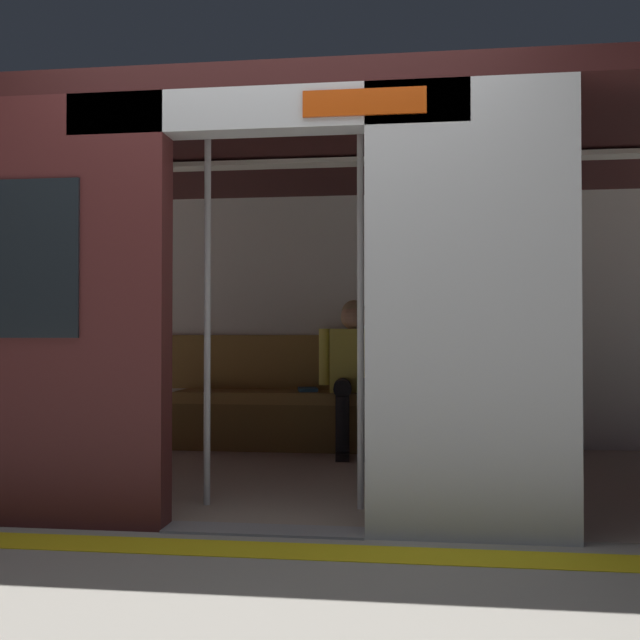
{
  "coord_description": "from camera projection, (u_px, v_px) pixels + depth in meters",
  "views": [
    {
      "loc": [
        -0.71,
        3.46,
        0.92
      ],
      "look_at": [
        -0.09,
        -1.37,
        1.01
      ],
      "focal_mm": 42.22,
      "sensor_mm": 36.0,
      "label": 1
    }
  ],
  "objects": [
    {
      "name": "ground_plane",
      "position": [
        264.0,
        531.0,
        3.51
      ],
      "size": [
        60.0,
        60.0,
        0.0
      ],
      "primitive_type": "plane",
      "color": "gray"
    },
    {
      "name": "platform_edge_strip",
      "position": [
        250.0,
        549.0,
        3.21
      ],
      "size": [
        8.0,
        0.24,
        0.01
      ],
      "primitive_type": "cube",
      "color": "yellow",
      "rests_on": "ground_plane"
    },
    {
      "name": "train_car",
      "position": [
        296.0,
        248.0,
        4.83
      ],
      "size": [
        6.4,
        2.95,
        2.19
      ],
      "color": "silver",
      "rests_on": "ground_plane"
    },
    {
      "name": "bench_seat",
      "position": [
        326.0,
        406.0,
        5.93
      ],
      "size": [
        2.42,
        0.44,
        0.46
      ],
      "color": "olive",
      "rests_on": "ground_plane"
    },
    {
      "name": "person_seated",
      "position": [
        354.0,
        365.0,
        5.85
      ],
      "size": [
        0.55,
        0.7,
        1.19
      ],
      "color": "#D8CC4C",
      "rests_on": "ground_plane"
    },
    {
      "name": "handbag",
      "position": [
        404.0,
        382.0,
        5.9
      ],
      "size": [
        0.26,
        0.15,
        0.17
      ],
      "color": "maroon",
      "rests_on": "bench_seat"
    },
    {
      "name": "book",
      "position": [
        308.0,
        390.0,
        6.02
      ],
      "size": [
        0.19,
        0.25,
        0.03
      ],
      "primitive_type": "cube",
      "rotation": [
        0.0,
        0.0,
        0.2
      ],
      "color": "#26598C",
      "rests_on": "bench_seat"
    },
    {
      "name": "grab_pole_door",
      "position": [
        207.0,
        315.0,
        4.06
      ],
      "size": [
        0.04,
        0.04,
        2.05
      ],
      "primitive_type": "cylinder",
      "color": "silver",
      "rests_on": "ground_plane"
    },
    {
      "name": "grab_pole_far",
      "position": [
        360.0,
        314.0,
        3.96
      ],
      "size": [
        0.04,
        0.04,
        2.05
      ],
      "primitive_type": "cylinder",
      "color": "silver",
      "rests_on": "ground_plane"
    }
  ]
}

